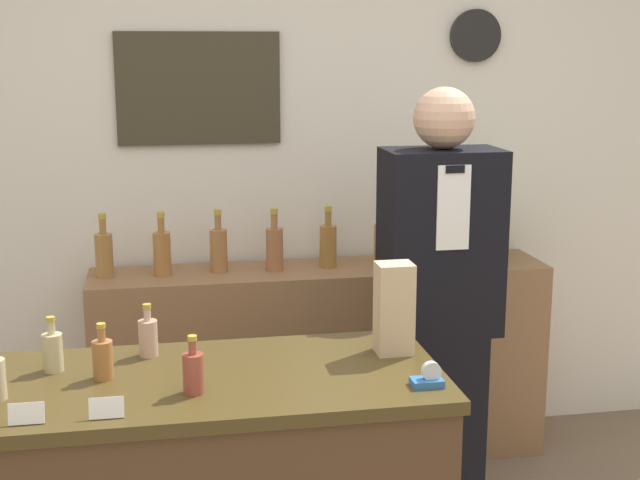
# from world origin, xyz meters

# --- Properties ---
(back_wall) EXTENTS (5.20, 0.09, 2.70)m
(back_wall) POSITION_xyz_m (-0.00, 2.00, 1.35)
(back_wall) COLOR silver
(back_wall) RESTS_ON ground_plane
(back_shelf) EXTENTS (2.05, 0.39, 0.91)m
(back_shelf) POSITION_xyz_m (0.14, 1.75, 0.45)
(back_shelf) COLOR #8E6642
(back_shelf) RESTS_ON ground_plane
(shopkeeper) EXTENTS (0.44, 0.28, 1.74)m
(shopkeeper) POSITION_xyz_m (0.48, 1.08, 0.87)
(shopkeeper) COLOR black
(shopkeeper) RESTS_ON ground_plane
(potted_plant) EXTENTS (0.28, 0.28, 0.39)m
(potted_plant) POSITION_xyz_m (0.89, 1.77, 1.12)
(potted_plant) COLOR #4C3D2D
(potted_plant) RESTS_ON back_shelf
(paper_bag) EXTENTS (0.11, 0.10, 0.29)m
(paper_bag) POSITION_xyz_m (0.15, 0.53, 1.08)
(paper_bag) COLOR tan
(paper_bag) RESTS_ON display_counter
(tape_dispenser) EXTENTS (0.09, 0.06, 0.07)m
(tape_dispenser) POSITION_xyz_m (0.17, 0.23, 0.96)
(tape_dispenser) COLOR #2D66A8
(tape_dispenser) RESTS_ON display_counter
(price_card_left) EXTENTS (0.09, 0.02, 0.06)m
(price_card_left) POSITION_xyz_m (-0.92, 0.17, 0.96)
(price_card_left) COLOR white
(price_card_left) RESTS_ON display_counter
(price_card_right) EXTENTS (0.09, 0.02, 0.06)m
(price_card_right) POSITION_xyz_m (-0.72, 0.17, 0.96)
(price_card_right) COLOR white
(price_card_right) RESTS_ON display_counter
(counter_bottle_1) EXTENTS (0.06, 0.06, 0.17)m
(counter_bottle_1) POSITION_xyz_m (-0.89, 0.55, 1.00)
(counter_bottle_1) COLOR tan
(counter_bottle_1) RESTS_ON display_counter
(counter_bottle_2) EXTENTS (0.06, 0.06, 0.17)m
(counter_bottle_2) POSITION_xyz_m (-0.74, 0.46, 1.00)
(counter_bottle_2) COLOR #A36634
(counter_bottle_2) RESTS_ON display_counter
(counter_bottle_3) EXTENTS (0.06, 0.06, 0.17)m
(counter_bottle_3) POSITION_xyz_m (-0.62, 0.64, 1.00)
(counter_bottle_3) COLOR tan
(counter_bottle_3) RESTS_ON display_counter
(counter_bottle_4) EXTENTS (0.06, 0.06, 0.17)m
(counter_bottle_4) POSITION_xyz_m (-0.49, 0.30, 1.00)
(counter_bottle_4) COLOR brown
(counter_bottle_4) RESTS_ON display_counter
(shelf_bottle_0) EXTENTS (0.08, 0.08, 0.28)m
(shelf_bottle_0) POSITION_xyz_m (-0.81, 1.76, 1.01)
(shelf_bottle_0) COLOR olive
(shelf_bottle_0) RESTS_ON back_shelf
(shelf_bottle_1) EXTENTS (0.08, 0.08, 0.28)m
(shelf_bottle_1) POSITION_xyz_m (-0.56, 1.74, 1.01)
(shelf_bottle_1) COLOR #A56C36
(shelf_bottle_1) RESTS_ON back_shelf
(shelf_bottle_2) EXTENTS (0.08, 0.08, 0.28)m
(shelf_bottle_2) POSITION_xyz_m (-0.32, 1.76, 1.01)
(shelf_bottle_2) COLOR #A06A3D
(shelf_bottle_2) RESTS_ON back_shelf
(shelf_bottle_3) EXTENTS (0.08, 0.08, 0.28)m
(shelf_bottle_3) POSITION_xyz_m (-0.07, 1.74, 1.01)
(shelf_bottle_3) COLOR #9D643D
(shelf_bottle_3) RESTS_ON back_shelf
(shelf_bottle_4) EXTENTS (0.08, 0.08, 0.28)m
(shelf_bottle_4) POSITION_xyz_m (0.18, 1.76, 1.01)
(shelf_bottle_4) COLOR olive
(shelf_bottle_4) RESTS_ON back_shelf
(shelf_bottle_5) EXTENTS (0.08, 0.08, 0.28)m
(shelf_bottle_5) POSITION_xyz_m (0.42, 1.74, 1.01)
(shelf_bottle_5) COLOR olive
(shelf_bottle_5) RESTS_ON back_shelf
(shelf_bottle_6) EXTENTS (0.08, 0.08, 0.28)m
(shelf_bottle_6) POSITION_xyz_m (0.67, 1.76, 1.01)
(shelf_bottle_6) COLOR olive
(shelf_bottle_6) RESTS_ON back_shelf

